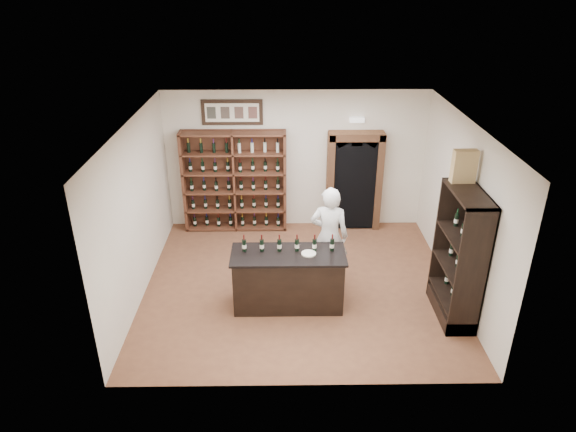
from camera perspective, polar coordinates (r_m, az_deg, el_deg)
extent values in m
plane|color=brown|center=(9.42, 1.20, -7.63)|extent=(5.50, 5.50, 0.00)
plane|color=white|center=(8.16, 1.40, 10.23)|extent=(5.50, 5.50, 0.00)
cube|color=white|center=(11.00, 0.85, 6.20)|extent=(5.50, 0.04, 3.00)
cube|color=white|center=(9.02, -16.45, 0.53)|extent=(0.04, 5.00, 3.00)
cube|color=white|center=(9.20, 18.67, 0.72)|extent=(0.04, 5.00, 3.00)
cube|color=brown|center=(11.15, -5.87, 4.15)|extent=(2.20, 0.02, 2.20)
cube|color=brown|center=(11.14, -11.45, 3.72)|extent=(0.06, 0.38, 2.20)
cube|color=brown|center=(10.94, -0.34, 3.85)|extent=(0.06, 0.38, 2.20)
cube|color=brown|center=(10.99, -5.94, 3.80)|extent=(0.04, 0.38, 2.20)
cube|color=brown|center=(11.42, -5.71, -1.13)|extent=(2.18, 0.38, 0.04)
cube|color=brown|center=(11.24, -5.80, 0.80)|extent=(2.18, 0.38, 0.04)
cube|color=brown|center=(11.07, -5.90, 2.79)|extent=(2.18, 0.38, 0.03)
cube|color=brown|center=(10.91, -6.00, 4.84)|extent=(2.18, 0.38, 0.04)
cube|color=brown|center=(10.77, -6.10, 6.94)|extent=(2.18, 0.38, 0.04)
cube|color=brown|center=(10.64, -6.21, 9.10)|extent=(2.18, 0.38, 0.04)
cube|color=black|center=(10.71, -6.22, 11.38)|extent=(1.25, 0.04, 0.52)
cube|color=black|center=(11.11, 7.33, 3.73)|extent=(0.97, 0.29, 2.05)
cube|color=brown|center=(11.02, 4.69, 3.79)|extent=(0.14, 0.35, 2.15)
cube|color=brown|center=(11.17, 9.97, 3.78)|extent=(0.14, 0.35, 2.15)
cube|color=brown|center=(10.75, 7.65, 8.81)|extent=(1.15, 0.35, 0.16)
cube|color=white|center=(10.76, 7.67, 10.55)|extent=(0.30, 0.10, 0.10)
cube|color=black|center=(8.66, 0.03, -7.23)|extent=(1.80, 0.70, 0.94)
cube|color=black|center=(8.39, 0.03, -4.31)|extent=(1.88, 0.78, 0.04)
cylinder|color=black|center=(8.43, -4.89, -3.29)|extent=(0.07, 0.07, 0.21)
cylinder|color=white|center=(8.44, -4.88, -3.37)|extent=(0.07, 0.07, 0.07)
cylinder|color=maroon|center=(8.36, -4.92, -2.39)|extent=(0.03, 0.03, 0.09)
cylinder|color=black|center=(8.42, -2.93, -3.28)|extent=(0.07, 0.07, 0.21)
cylinder|color=white|center=(8.42, -2.92, -3.37)|extent=(0.07, 0.07, 0.07)
cylinder|color=maroon|center=(8.34, -2.95, -2.38)|extent=(0.03, 0.03, 0.09)
cylinder|color=black|center=(8.41, -0.96, -3.27)|extent=(0.07, 0.07, 0.21)
cylinder|color=white|center=(8.42, -0.96, -3.36)|extent=(0.07, 0.07, 0.07)
cylinder|color=maroon|center=(8.34, -0.97, -2.37)|extent=(0.03, 0.03, 0.09)
cylinder|color=black|center=(8.41, 1.00, -3.26)|extent=(0.07, 0.07, 0.21)
cylinder|color=white|center=(8.42, 1.00, -3.35)|extent=(0.07, 0.07, 0.07)
cylinder|color=maroon|center=(8.34, 1.01, -2.36)|extent=(0.03, 0.03, 0.09)
cylinder|color=black|center=(8.43, 2.96, -3.24)|extent=(0.07, 0.07, 0.21)
cylinder|color=white|center=(8.43, 2.96, -3.33)|extent=(0.07, 0.07, 0.07)
cylinder|color=maroon|center=(8.35, 2.99, -2.34)|extent=(0.03, 0.03, 0.09)
cylinder|color=black|center=(8.45, 4.92, -3.22)|extent=(0.07, 0.07, 0.21)
cylinder|color=white|center=(8.46, 4.91, -3.31)|extent=(0.07, 0.07, 0.07)
cylinder|color=maroon|center=(8.38, 4.95, -2.32)|extent=(0.03, 0.03, 0.09)
cube|color=black|center=(8.62, 19.91, -4.23)|extent=(0.02, 1.20, 2.20)
cube|color=black|center=(8.08, 19.70, -6.33)|extent=(0.48, 0.04, 2.20)
cube|color=black|center=(9.02, 17.37, -2.45)|extent=(0.48, 0.04, 2.20)
cube|color=black|center=(8.08, 19.52, 2.37)|extent=(0.48, 1.20, 0.04)
cube|color=black|center=(9.05, 17.60, -9.66)|extent=(0.48, 1.20, 0.24)
cube|color=black|center=(8.93, 17.79, -8.46)|extent=(0.48, 1.16, 0.03)
cube|color=black|center=(8.64, 18.28, -5.43)|extent=(0.48, 1.16, 0.03)
cube|color=black|center=(8.38, 18.80, -2.21)|extent=(0.48, 1.16, 0.03)
imported|color=white|center=(9.09, 4.59, -2.24)|extent=(0.75, 0.56, 1.86)
cylinder|color=white|center=(8.37, 2.31, -4.19)|extent=(0.24, 0.24, 0.02)
cube|color=tan|center=(8.33, 18.99, 5.24)|extent=(0.38, 0.17, 0.52)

